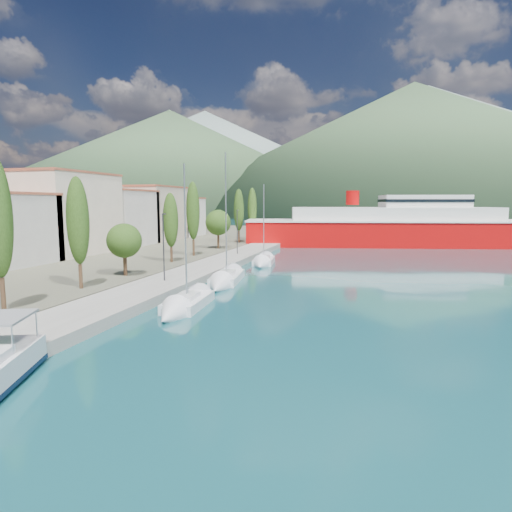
% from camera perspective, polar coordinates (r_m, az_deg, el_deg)
% --- Properties ---
extents(ground, '(1400.00, 1400.00, 0.00)m').
position_cam_1_polar(ground, '(139.71, 11.68, 3.74)').
color(ground, '#144950').
extents(quay, '(5.00, 88.00, 0.80)m').
position_cam_1_polar(quay, '(49.26, -6.39, -1.58)').
color(quay, gray).
rests_on(quay, ground).
extents(land_strip, '(70.00, 148.00, 0.70)m').
position_cam_1_polar(land_strip, '(79.10, -29.92, 0.74)').
color(land_strip, '#565644').
rests_on(land_strip, ground).
extents(hills_far, '(1480.00, 900.00, 180.00)m').
position_cam_1_polar(hills_far, '(654.63, 27.44, 12.40)').
color(hills_far, gray).
rests_on(hills_far, ground).
extents(hills_near, '(1010.00, 520.00, 115.00)m').
position_cam_1_polar(hills_near, '(403.78, 28.76, 12.11)').
color(hills_near, '#3B5837').
rests_on(hills_near, ground).
extents(town_buildings, '(9.20, 69.20, 11.30)m').
position_cam_1_polar(town_buildings, '(69.62, -20.90, 4.80)').
color(town_buildings, beige).
rests_on(town_buildings, land_strip).
extents(tree_row, '(3.97, 61.47, 10.09)m').
position_cam_1_polar(tree_row, '(56.93, -8.85, 4.89)').
color(tree_row, '#47301E').
rests_on(tree_row, land_strip).
extents(lamp_posts, '(0.15, 44.78, 6.06)m').
position_cam_1_polar(lamp_posts, '(38.87, -12.51, 1.46)').
color(lamp_posts, '#2D2D33').
rests_on(lamp_posts, quay).
extents(sailboat_near, '(3.04, 8.19, 11.52)m').
position_cam_1_polar(sailboat_near, '(30.99, -10.20, -6.98)').
color(sailboat_near, silver).
rests_on(sailboat_near, ground).
extents(sailboat_mid, '(3.83, 9.70, 13.58)m').
position_cam_1_polar(sailboat_mid, '(40.61, -4.45, -3.52)').
color(sailboat_mid, silver).
rests_on(sailboat_mid, ground).
extents(sailboat_far, '(3.37, 7.77, 11.05)m').
position_cam_1_polar(sailboat_far, '(53.35, 0.84, -0.97)').
color(sailboat_far, silver).
rests_on(sailboat_far, ground).
extents(ferry, '(54.31, 21.79, 10.55)m').
position_cam_1_polar(ferry, '(82.33, 17.84, 3.56)').
color(ferry, '#BB0708').
rests_on(ferry, ground).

